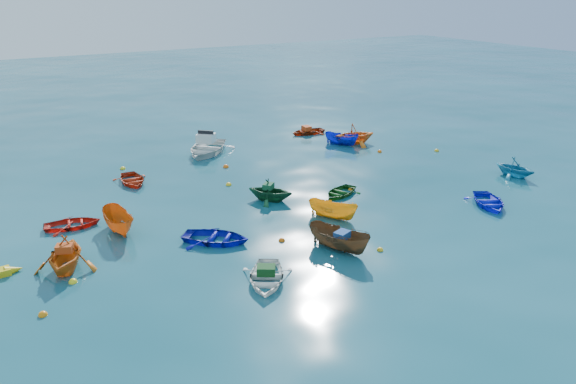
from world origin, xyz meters
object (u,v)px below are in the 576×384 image
motorboat_white (207,153)px  dinghy_blue_sw (216,242)px  dinghy_blue_se (488,205)px  dinghy_white_near (266,282)px

motorboat_white → dinghy_blue_sw: bearing=-68.0°
dinghy_blue_se → motorboat_white: bearing=148.3°
dinghy_blue_sw → dinghy_white_near: (0.26, -4.52, 0.00)m
dinghy_blue_sw → dinghy_white_near: dinghy_blue_sw is taller
dinghy_blue_sw → dinghy_white_near: size_ratio=1.06×
dinghy_blue_sw → dinghy_blue_se: dinghy_blue_sw is taller
dinghy_blue_se → motorboat_white: (-9.47, 17.27, 0.00)m
dinghy_white_near → dinghy_blue_sw: bearing=124.9°
dinghy_blue_se → motorboat_white: size_ratio=0.65×
dinghy_white_near → motorboat_white: 19.18m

